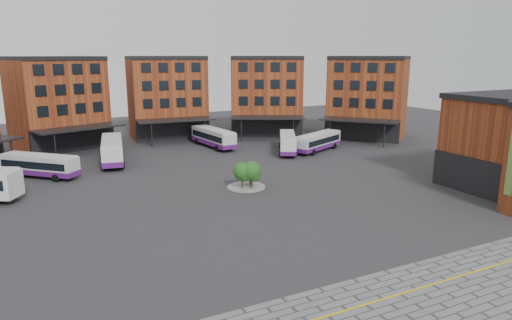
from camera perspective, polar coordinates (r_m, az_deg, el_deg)
name	(u,v)px	position (r m, az deg, el deg)	size (l,w,h in m)	color
ground	(283,224)	(41.43, 3.38, -8.02)	(160.00, 160.00, 0.00)	#28282B
yellow_line	(416,289)	(32.48, 19.41, -14.98)	(26.00, 0.15, 0.02)	gold
main_building	(135,105)	(73.60, -14.93, 6.66)	(94.14, 42.48, 14.60)	brown
tree_island	(249,173)	(51.59, -0.93, -1.66)	(4.40, 4.40, 3.26)	gray
bus_b	(39,165)	(62.19, -25.47, -0.59)	(9.06, 8.77, 2.89)	silver
bus_c	(112,150)	(67.00, -17.54, 1.21)	(4.59, 12.19, 3.36)	silver
bus_d	(213,137)	(75.02, -5.37, 2.86)	(3.90, 11.12, 3.07)	silver
bus_e	(287,143)	(70.88, 3.96, 2.19)	(6.89, 10.00, 2.85)	silver
bus_f	(318,141)	(72.23, 7.79, 2.31)	(10.16, 6.40, 2.85)	silver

